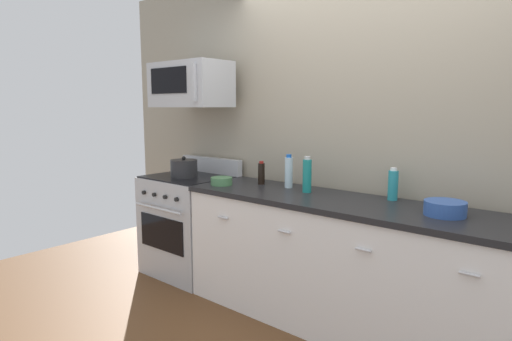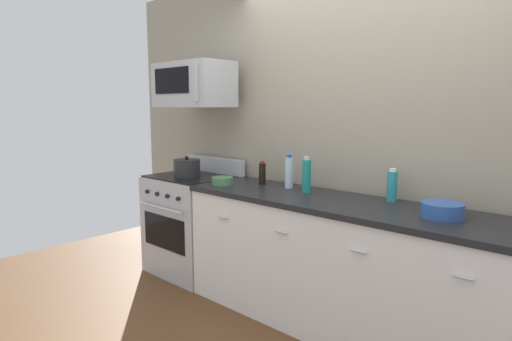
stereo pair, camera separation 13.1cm
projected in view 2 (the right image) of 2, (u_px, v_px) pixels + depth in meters
The scene contains 12 objects.
ground_plane at pixel (341, 329), 3.03m from camera, with size 6.71×6.71×0.00m, color brown.
back_wall at pixel (376, 135), 3.13m from camera, with size 5.59×0.10×2.70m, color #9E937F.
counter_unit at pixel (343, 267), 2.96m from camera, with size 2.50×0.66×0.92m.
range_oven at pixel (193, 223), 4.04m from camera, with size 0.76×0.69×1.07m.
microwave at pixel (194, 85), 3.89m from camera, with size 0.74×0.44×0.40m.
bottle_dish_soap at pixel (392, 186), 2.89m from camera, with size 0.07×0.07×0.22m.
bottle_soy_sauce_dark at pixel (262, 173), 3.53m from camera, with size 0.06×0.06×0.19m.
bottle_sparkling_teal at pixel (307, 176), 3.18m from camera, with size 0.07×0.07×0.27m.
bottle_water_clear at pixel (289, 172), 3.38m from camera, with size 0.06×0.06×0.26m.
bowl_blue_mixing at pixel (442, 210), 2.48m from camera, with size 0.24×0.24×0.09m.
bowl_green_glaze at pixel (222, 181), 3.53m from camera, with size 0.18×0.18×0.06m.
stockpot at pixel (187, 168), 3.93m from camera, with size 0.24×0.24×0.19m.
Camera 2 is at (1.47, -2.49, 1.55)m, focal length 30.15 mm.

